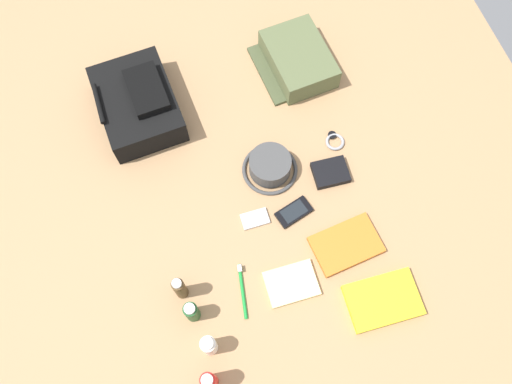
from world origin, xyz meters
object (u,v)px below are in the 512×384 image
object	(u,v)px
bucket_hat	(270,166)
wristwatch	(335,141)
toiletry_pouch	(297,60)
media_player	(255,219)
backpack	(138,103)
wallet	(331,174)
toothbrush	(242,288)
shampoo_bottle	(192,312)
cologne_bottle	(180,288)
toothpaste_tube	(209,346)
cell_phone	(294,212)
travel_guidebook	(346,245)
notepad	(291,284)
paperback_novel	(383,300)
sunscreen_spray	(209,381)

from	to	relation	value
bucket_hat	wristwatch	world-z (taller)	bucket_hat
toiletry_pouch	media_player	bearing A→B (deg)	147.44
backpack	wallet	xyz separation A→B (m)	(-0.41, -0.52, -0.04)
wristwatch	toothbrush	xyz separation A→B (m)	(-0.37, 0.43, 0.00)
wallet	shampoo_bottle	bearing A→B (deg)	122.29
backpack	cologne_bottle	bearing A→B (deg)	177.42
toothpaste_tube	cell_phone	bearing A→B (deg)	-49.47
cologne_bottle	travel_guidebook	distance (m)	0.51
backpack	toiletry_pouch	size ratio (longest dim) A/B	1.21
wristwatch	notepad	world-z (taller)	notepad
toothbrush	wristwatch	bearing A→B (deg)	-49.84
backpack	bucket_hat	size ratio (longest dim) A/B	1.88
backpack	toothpaste_tube	size ratio (longest dim) A/B	2.88
cologne_bottle	media_player	size ratio (longest dim) A/B	1.62
media_player	wallet	xyz separation A→B (m)	(0.07, -0.28, 0.01)
toothpaste_tube	paperback_novel	distance (m)	0.52
notepad	toiletry_pouch	bearing A→B (deg)	-19.12
shampoo_bottle	wristwatch	world-z (taller)	shampoo_bottle
shampoo_bottle	paperback_novel	distance (m)	0.55
cell_phone	media_player	world-z (taller)	cell_phone
notepad	cell_phone	bearing A→B (deg)	-19.71
bucket_hat	shampoo_bottle	xyz separation A→B (m)	(-0.37, 0.36, 0.02)
backpack	notepad	world-z (taller)	backpack
wristwatch	shampoo_bottle	bearing A→B (deg)	123.86
toiletry_pouch	sunscreen_spray	bearing A→B (deg)	147.48
wristwatch	toiletry_pouch	bearing A→B (deg)	3.64
paperback_novel	wristwatch	bearing A→B (deg)	-6.07
toothpaste_tube	shampoo_bottle	world-z (taller)	toothpaste_tube
media_player	paperback_novel	bearing A→B (deg)	-142.27
cologne_bottle	media_player	distance (m)	0.32
toiletry_pouch	travel_guidebook	xyz separation A→B (m)	(-0.65, 0.08, -0.03)
cologne_bottle	travel_guidebook	xyz separation A→B (m)	(-0.02, -0.51, -0.06)
sunscreen_spray	shampoo_bottle	world-z (taller)	sunscreen_spray
toothbrush	notepad	world-z (taller)	toothbrush
sunscreen_spray	cologne_bottle	world-z (taller)	sunscreen_spray
sunscreen_spray	toothbrush	distance (m)	0.28
sunscreen_spray	notepad	world-z (taller)	sunscreen_spray
bucket_hat	notepad	bearing A→B (deg)	171.07
bucket_hat	sunscreen_spray	bearing A→B (deg)	147.13
backpack	toothbrush	size ratio (longest dim) A/B	2.07
backpack	bucket_hat	world-z (taller)	backpack
paperback_novel	toothbrush	size ratio (longest dim) A/B	1.33
toiletry_pouch	paperback_novel	size ratio (longest dim) A/B	1.29
sunscreen_spray	toothpaste_tube	distance (m)	0.09
cologne_bottle	toothbrush	xyz separation A→B (m)	(-0.04, -0.17, -0.06)
toiletry_pouch	media_player	xyz separation A→B (m)	(-0.49, 0.31, -0.04)
backpack	wristwatch	size ratio (longest dim) A/B	4.73
bucket_hat	toothpaste_tube	bearing A→B (deg)	144.36
toothbrush	backpack	bearing A→B (deg)	11.93
backpack	cell_phone	distance (m)	0.62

